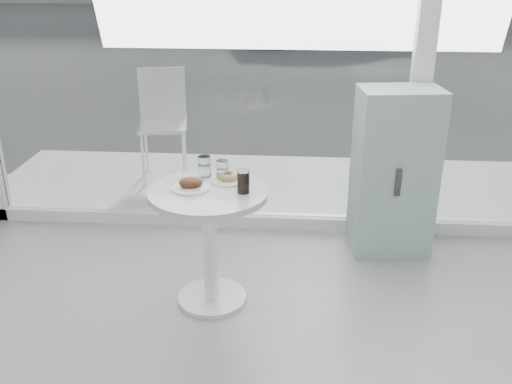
# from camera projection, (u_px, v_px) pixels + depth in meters

# --- Properties ---
(room_shell) EXTENTS (6.00, 6.00, 6.00)m
(room_shell) POSITION_uv_depth(u_px,v_px,m) (281.00, 114.00, 0.64)
(room_shell) COLOR white
(room_shell) RESTS_ON ground
(storefront) EXTENTS (5.00, 0.14, 3.00)m
(storefront) POSITION_uv_depth(u_px,v_px,m) (309.00, 8.00, 3.99)
(storefront) COLOR white
(storefront) RESTS_ON ground
(main_table) EXTENTS (0.72, 0.72, 0.77)m
(main_table) POSITION_uv_depth(u_px,v_px,m) (209.00, 223.00, 3.47)
(main_table) COLOR white
(main_table) RESTS_ON ground
(patio_deck) EXTENTS (5.60, 1.60, 0.05)m
(patio_deck) POSITION_uv_depth(u_px,v_px,m) (294.00, 187.00, 5.38)
(patio_deck) COLOR silver
(patio_deck) RESTS_ON ground
(street) EXTENTS (40.00, 24.00, 0.00)m
(street) POSITION_uv_depth(u_px,v_px,m) (300.00, 29.00, 16.60)
(street) COLOR #333333
(street) RESTS_ON ground
(mint_cabinet) EXTENTS (0.60, 0.44, 1.22)m
(mint_cabinet) POSITION_uv_depth(u_px,v_px,m) (394.00, 172.00, 4.10)
(mint_cabinet) COLOR #82A796
(mint_cabinet) RESTS_ON ground
(patio_chair) EXTENTS (0.51, 0.51, 1.02)m
(patio_chair) POSITION_uv_depth(u_px,v_px,m) (163.00, 116.00, 5.41)
(patio_chair) COLOR white
(patio_chair) RESTS_ON patio_deck
(car_white) EXTENTS (4.34, 1.92, 1.45)m
(car_white) POSITION_uv_depth(u_px,v_px,m) (200.00, 5.00, 15.47)
(car_white) COLOR silver
(car_white) RESTS_ON street
(car_silver) EXTENTS (4.78, 2.69, 1.49)m
(car_silver) POSITION_uv_depth(u_px,v_px,m) (335.00, 12.00, 13.54)
(car_silver) COLOR #ABADB3
(car_silver) RESTS_ON street
(plate_fritter) EXTENTS (0.23, 0.23, 0.07)m
(plate_fritter) POSITION_uv_depth(u_px,v_px,m) (191.00, 184.00, 3.39)
(plate_fritter) COLOR white
(plate_fritter) RESTS_ON main_table
(plate_donut) EXTENTS (0.22, 0.22, 0.05)m
(plate_donut) POSITION_uv_depth(u_px,v_px,m) (229.00, 178.00, 3.51)
(plate_donut) COLOR white
(plate_donut) RESTS_ON main_table
(water_tumbler_a) EXTENTS (0.08, 0.08, 0.13)m
(water_tumbler_a) POSITION_uv_depth(u_px,v_px,m) (204.00, 167.00, 3.57)
(water_tumbler_a) COLOR white
(water_tumbler_a) RESTS_ON main_table
(water_tumbler_b) EXTENTS (0.08, 0.08, 0.12)m
(water_tumbler_b) POSITION_uv_depth(u_px,v_px,m) (222.00, 171.00, 3.52)
(water_tumbler_b) COLOR white
(water_tumbler_b) RESTS_ON main_table
(cola_glass) EXTENTS (0.07, 0.07, 0.14)m
(cola_glass) POSITION_uv_depth(u_px,v_px,m) (243.00, 182.00, 3.32)
(cola_glass) COLOR white
(cola_glass) RESTS_ON main_table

